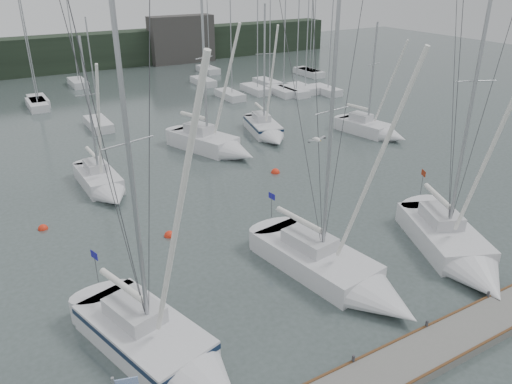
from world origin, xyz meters
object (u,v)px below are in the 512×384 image
sailboat_mid_c (217,146)px  buoy_b (275,173)px  sailboat_mid_e (376,131)px  sailboat_near_left (169,355)px  sailboat_near_right (459,253)px  buoy_c (43,229)px  sailboat_mid_d (267,131)px  sailboat_mid_b (104,186)px  buoy_a (170,236)px  sailboat_near_center (346,277)px

sailboat_mid_c → buoy_b: sailboat_mid_c is taller
sailboat_mid_e → sailboat_near_left: bearing=-158.4°
sailboat_near_left → buoy_b: 20.31m
sailboat_mid_e → sailboat_near_right: bearing=-132.5°
sailboat_near_left → buoy_c: 14.42m
sailboat_mid_e → sailboat_mid_d: bearing=139.0°
sailboat_near_left → sailboat_mid_e: bearing=17.0°
sailboat_near_left → sailboat_mid_e: sailboat_near_left is taller
sailboat_mid_b → buoy_b: (11.97, -2.96, -0.51)m
sailboat_near_left → buoy_b: (14.15, 14.56, -0.60)m
buoy_a → buoy_c: size_ratio=1.09×
sailboat_near_right → sailboat_mid_c: size_ratio=1.24×
sailboat_near_right → sailboat_mid_e: bearing=82.3°
sailboat_mid_c → sailboat_mid_e: 14.69m
sailboat_mid_d → buoy_c: size_ratio=21.18×
sailboat_near_center → sailboat_mid_b: sailboat_near_center is taller
sailboat_near_left → sailboat_mid_c: sailboat_near_left is taller
sailboat_near_right → buoy_c: (-18.14, 14.90, -0.56)m
sailboat_mid_c → sailboat_near_center: bearing=-118.9°
sailboat_near_center → sailboat_mid_b: size_ratio=1.31×
sailboat_mid_b → buoy_c: sailboat_mid_b is taller
sailboat_near_center → sailboat_mid_b: 18.32m
sailboat_near_left → buoy_a: bearing=52.6°
sailboat_near_center → buoy_b: sailboat_near_center is taller
sailboat_near_left → sailboat_mid_d: 28.58m
sailboat_near_center → sailboat_mid_e: bearing=35.4°
sailboat_mid_c → buoy_c: size_ratio=22.28×
sailboat_mid_b → sailboat_mid_c: (10.15, 3.09, 0.12)m
sailboat_near_right → sailboat_mid_c: 21.57m
sailboat_mid_b → sailboat_mid_d: size_ratio=0.91×
sailboat_mid_c → buoy_a: (-8.55, -10.98, -0.63)m
sailboat_mid_b → buoy_a: size_ratio=17.71×
sailboat_mid_b → sailboat_mid_c: bearing=15.5°
sailboat_mid_d → buoy_b: bearing=-103.6°
sailboat_mid_c → sailboat_near_right: bearing=-101.1°
sailboat_mid_b → buoy_b: size_ratio=16.68×
sailboat_near_center → sailboat_mid_c: size_ratio=1.14×
sailboat_mid_c → sailboat_mid_e: bearing=-33.5°
sailboat_mid_d → sailboat_mid_e: (8.54, -4.87, -0.02)m
sailboat_mid_d → buoy_c: sailboat_mid_d is taller
sailboat_mid_e → buoy_a: size_ratio=17.05×
sailboat_near_left → buoy_a: (3.77, 9.63, -0.60)m
buoy_a → buoy_c: (-6.14, 4.58, 0.00)m
sailboat_near_left → sailboat_mid_d: size_ratio=1.25×
sailboat_mid_c → sailboat_mid_e: sailboat_mid_c is taller
sailboat_mid_e → buoy_a: sailboat_mid_e is taller
sailboat_mid_d → buoy_c: (-20.45, -7.92, -0.54)m
sailboat_near_left → sailboat_near_right: (15.78, -0.69, -0.03)m
sailboat_mid_d → sailboat_mid_e: sailboat_mid_d is taller
sailboat_near_left → sailboat_mid_c: (12.33, 20.60, 0.03)m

